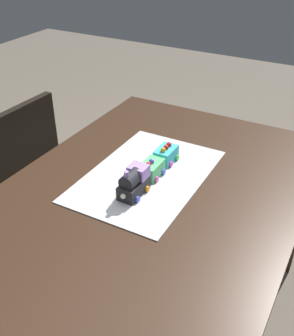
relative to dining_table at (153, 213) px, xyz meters
name	(u,v)px	position (x,y,z in m)	size (l,w,h in m)	color
ground_plane	(152,323)	(0.00, 0.00, -0.63)	(8.00, 8.00, 0.00)	#6B6054
dining_table	(153,213)	(0.00, 0.00, 0.00)	(1.40, 1.00, 0.74)	#382316
chair	(14,175)	(0.11, 0.83, -0.16)	(0.41, 0.41, 0.86)	black
cake_board	(147,175)	(0.07, 0.06, 0.11)	(0.60, 0.40, 0.00)	silver
cake_locomotive	(134,182)	(-0.06, 0.04, 0.16)	(0.14, 0.08, 0.12)	#232328
cake_car_hopper_mint_green	(151,169)	(0.07, 0.04, 0.14)	(0.10, 0.08, 0.07)	#59CC7A
cake_car_gondola_turquoise	(166,155)	(0.19, 0.04, 0.14)	(0.10, 0.08, 0.07)	#38B7C6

